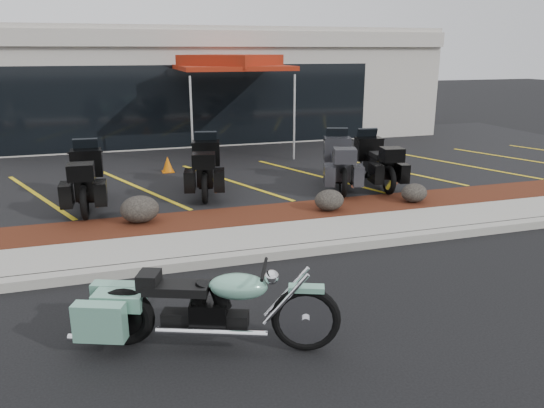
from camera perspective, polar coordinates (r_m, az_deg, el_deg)
name	(u,v)px	position (r m, az deg, el deg)	size (l,w,h in m)	color
ground	(318,276)	(8.02, 4.97, -7.77)	(90.00, 90.00, 0.00)	black
curb	(297,251)	(8.76, 2.74, -5.06)	(24.00, 0.25, 0.15)	gray
sidewalk	(284,237)	(9.38, 1.27, -3.58)	(24.00, 1.20, 0.15)	gray
mulch_bed	(264,217)	(10.46, -0.83, -1.42)	(24.00, 1.20, 0.16)	#3B1D0D
upper_lot	(211,164)	(15.55, -6.56, 4.35)	(26.00, 9.60, 0.15)	black
dealership_building	(178,83)	(21.45, -10.05, 12.68)	(18.00, 8.16, 4.00)	#ABA59A
boulder_left	(140,209)	(10.13, -14.04, -0.54)	(0.71, 0.59, 0.50)	black
boulder_mid	(329,200)	(10.63, 6.18, 0.42)	(0.60, 0.50, 0.42)	black
boulder_right	(414,193)	(11.55, 15.04, 1.16)	(0.56, 0.47, 0.40)	black
hero_cruiser	(306,310)	(5.94, 3.68, -11.28)	(2.91, 0.74, 1.02)	#6CA88F
touring_black_front	(88,168)	(12.09, -19.21, 3.65)	(2.25, 0.86, 1.31)	black
touring_black_mid	(207,158)	(12.62, -7.06, 4.89)	(2.22, 0.85, 1.29)	black
touring_grey	(336,154)	(13.11, 6.94, 5.35)	(2.25, 0.86, 1.31)	#2B2B2F
touring_black_rear	(366,153)	(13.42, 10.12, 5.38)	(2.17, 0.83, 1.26)	black
traffic_cone	(168,164)	(14.25, -11.16, 4.22)	(0.29, 0.29, 0.42)	#CB6006
popup_canopy	(231,64)	(16.40, -4.41, 14.78)	(3.38, 3.38, 2.97)	silver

